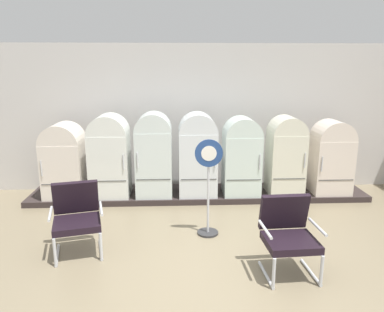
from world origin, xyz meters
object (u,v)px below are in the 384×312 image
at_px(refrigerator_5, 286,153).
at_px(armchair_right, 288,232).
at_px(refrigerator_2, 154,152).
at_px(refrigerator_6, 331,155).
at_px(armchair_left, 77,215).
at_px(refrigerator_4, 242,154).
at_px(sign_stand, 208,192).
at_px(refrigerator_1, 110,153).
at_px(refrigerator_0, 64,158).
at_px(refrigerator_3, 198,152).

distance_m(refrigerator_5, armchair_right, 2.70).
relative_size(refrigerator_2, armchair_right, 1.63).
relative_size(refrigerator_6, armchair_left, 1.46).
bearing_deg(refrigerator_5, refrigerator_6, -0.15).
xyz_separation_m(refrigerator_4, sign_stand, (-0.76, -1.51, -0.20)).
relative_size(refrigerator_2, refrigerator_5, 1.05).
bearing_deg(refrigerator_5, refrigerator_4, -179.94).
xyz_separation_m(refrigerator_5, armchair_left, (-3.42, -1.94, -0.36)).
distance_m(refrigerator_5, refrigerator_6, 0.87).
height_order(refrigerator_1, armchair_left, refrigerator_1).
distance_m(refrigerator_0, refrigerator_6, 5.00).
height_order(refrigerator_3, sign_stand, refrigerator_3).
bearing_deg(sign_stand, refrigerator_2, 119.91).
xyz_separation_m(refrigerator_3, refrigerator_4, (0.82, -0.03, -0.04)).
bearing_deg(refrigerator_5, refrigerator_1, 179.41).
distance_m(refrigerator_0, refrigerator_2, 1.66).
height_order(refrigerator_3, armchair_right, refrigerator_3).
bearing_deg(sign_stand, refrigerator_3, 92.47).
relative_size(refrigerator_0, refrigerator_4, 0.93).
height_order(refrigerator_1, refrigerator_6, refrigerator_1).
xyz_separation_m(refrigerator_0, armchair_left, (0.71, -1.99, -0.29)).
bearing_deg(refrigerator_2, refrigerator_1, 179.15).
bearing_deg(refrigerator_6, refrigerator_2, 179.59).
bearing_deg(armchair_right, refrigerator_0, 142.37).
xyz_separation_m(refrigerator_3, refrigerator_5, (1.66, -0.03, -0.03)).
xyz_separation_m(refrigerator_1, sign_stand, (1.69, -1.54, -0.23)).
bearing_deg(refrigerator_1, armchair_right, -45.43).
bearing_deg(refrigerator_6, refrigerator_0, 179.37).
xyz_separation_m(refrigerator_0, sign_stand, (2.54, -1.56, -0.14)).
distance_m(refrigerator_1, armchair_right, 3.69).
bearing_deg(refrigerator_4, armchair_right, -87.21).
distance_m(refrigerator_6, armchair_right, 3.04).
height_order(refrigerator_2, armchair_right, refrigerator_2).
distance_m(refrigerator_0, refrigerator_4, 3.29).
relative_size(refrigerator_1, refrigerator_6, 1.10).
xyz_separation_m(refrigerator_4, refrigerator_6, (1.71, -0.00, -0.04)).
bearing_deg(sign_stand, refrigerator_4, 63.36).
xyz_separation_m(refrigerator_2, refrigerator_4, (1.64, -0.02, -0.05)).
distance_m(armchair_left, sign_stand, 1.88).
distance_m(refrigerator_3, refrigerator_5, 1.66).
distance_m(refrigerator_1, refrigerator_2, 0.82).
bearing_deg(armchair_right, refrigerator_3, 109.95).
xyz_separation_m(refrigerator_5, refrigerator_6, (0.87, -0.00, -0.05)).
bearing_deg(refrigerator_6, armchair_left, -155.74).
xyz_separation_m(refrigerator_4, refrigerator_5, (0.84, 0.00, 0.01)).
bearing_deg(refrigerator_5, refrigerator_2, 179.50).
relative_size(refrigerator_0, armchair_left, 1.43).
height_order(armchair_right, sign_stand, sign_stand).
relative_size(refrigerator_1, armchair_left, 1.60).
bearing_deg(refrigerator_1, refrigerator_6, -0.49).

